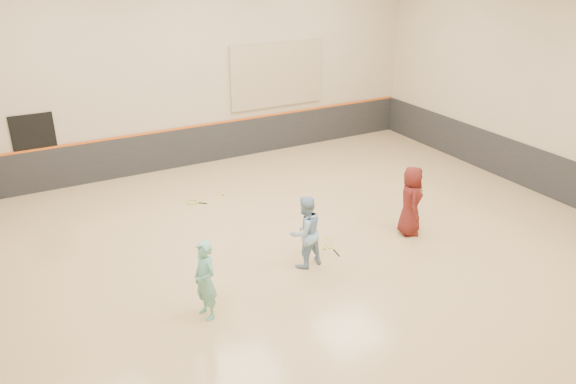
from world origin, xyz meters
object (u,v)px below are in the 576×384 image
instructor (305,232)px  young_man (411,201)px  girl (205,280)px  spare_racket (192,202)px

instructor → young_man: bearing=173.7°
girl → instructor: size_ratio=0.97×
young_man → spare_racket: young_man is taller
girl → young_man: 5.42m
spare_racket → girl: bearing=-106.3°
young_man → spare_racket: size_ratio=2.35×
young_man → spare_racket: 5.72m
girl → instructor: (2.47, 0.69, 0.03)m
instructor → spare_racket: size_ratio=2.25×
young_man → instructor: bearing=121.8°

